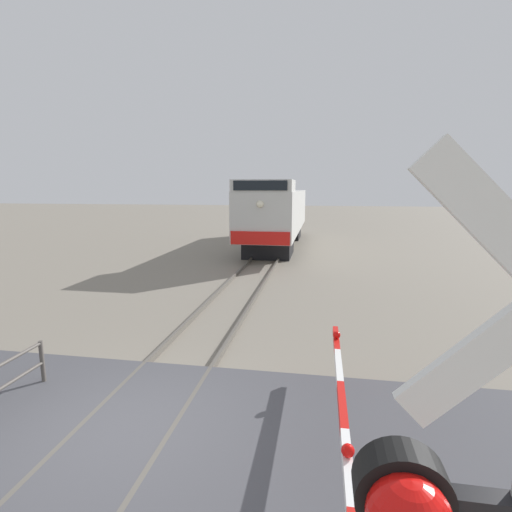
% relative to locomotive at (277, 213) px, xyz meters
% --- Properties ---
extents(ground_plane, '(160.00, 160.00, 0.00)m').
position_rel_locomotive_xyz_m(ground_plane, '(0.00, -20.23, -2.14)').
color(ground_plane, gray).
extents(rail_track_left, '(0.08, 80.00, 0.15)m').
position_rel_locomotive_xyz_m(rail_track_left, '(-0.72, -20.23, -2.07)').
color(rail_track_left, '#59544C').
rests_on(rail_track_left, ground_plane).
extents(rail_track_right, '(0.08, 80.00, 0.15)m').
position_rel_locomotive_xyz_m(rail_track_right, '(0.72, -20.23, -2.07)').
color(rail_track_right, '#59544C').
rests_on(rail_track_right, ground_plane).
extents(road_surface, '(36.00, 4.51, 0.15)m').
position_rel_locomotive_xyz_m(road_surface, '(0.00, -20.23, -2.07)').
color(road_surface, '#47474C').
rests_on(road_surface, ground_plane).
extents(locomotive, '(3.02, 14.58, 4.17)m').
position_rel_locomotive_xyz_m(locomotive, '(0.00, 0.00, 0.00)').
color(locomotive, black).
rests_on(locomotive, ground_plane).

